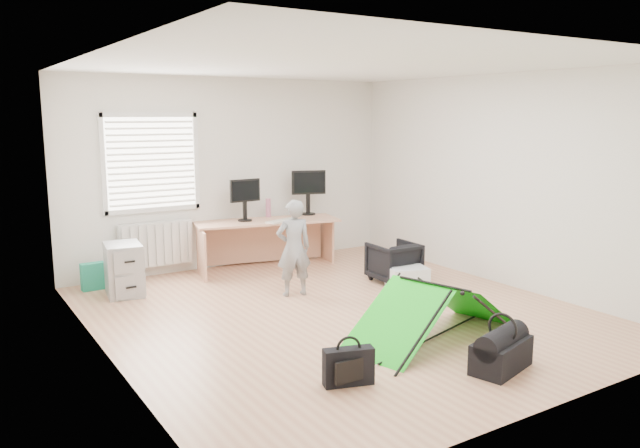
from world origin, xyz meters
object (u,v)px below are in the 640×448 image
filing_cabinet (124,269)px  duffel_bag (501,355)px  person (294,248)px  laptop_bag (348,367)px  monitor_left (245,206)px  storage_crate (408,278)px  thermos (268,208)px  kite (433,312)px  desk (267,244)px  office_chair (394,262)px  monitor_right (308,198)px

filing_cabinet → duffel_bag: (2.13, -4.06, -0.19)m
filing_cabinet → person: size_ratio=0.54×
laptop_bag → monitor_left: bearing=93.6°
person → storage_crate: (1.38, -0.51, -0.46)m
laptop_bag → duffel_bag: laptop_bag is taller
person → laptop_bag: 2.66m
thermos → laptop_bag: (-1.44, -4.12, -0.68)m
kite → thermos: bearing=72.0°
monitor_left → laptop_bag: (-1.00, -3.99, -0.76)m
laptop_bag → storage_crate: bearing=58.2°
thermos → person: person is taller
desk → office_chair: bearing=-43.9°
person → kite: (0.40, -2.04, -0.31)m
monitor_right → desk: bearing=-152.0°
filing_cabinet → monitor_left: bearing=20.1°
monitor_left → kite: 3.64m
monitor_right → monitor_left: bearing=-160.6°
storage_crate → duffel_bag: size_ratio=0.79×
filing_cabinet → person: bearing=-25.0°
monitor_left → thermos: size_ratio=1.67×
filing_cabinet → laptop_bag: bearing=-68.9°
person → monitor_right: bearing=-114.1°
desk → kite: size_ratio=1.13×
filing_cabinet → storage_crate: bearing=-19.7°
kite → monitor_right: bearing=62.4°
desk → duffel_bag: desk is taller
filing_cabinet → duffel_bag: size_ratio=1.05×
thermos → storage_crate: bearing=-68.7°
monitor_left → office_chair: 2.25m
monitor_right → office_chair: monitor_right is taller
desk → person: bearing=-92.8°
filing_cabinet → thermos: bearing=21.0°
monitor_left → duffel_bag: bearing=-89.5°
filing_cabinet → duffel_bag: 4.58m
desk → laptop_bag: 4.09m
monitor_left → person: person is taller
desk → thermos: 0.57m
office_chair → desk: bearing=-53.6°
desk → office_chair: desk is taller
monitor_right → kite: bearing=-82.8°
office_chair → thermos: bearing=-61.2°
monitor_right → thermos: size_ratio=1.87×
person → storage_crate: person is taller
desk → filing_cabinet: bearing=-160.3°
kite → laptop_bag: (-1.31, -0.42, -0.12)m
desk → person: (-0.38, -1.41, 0.24)m
storage_crate → laptop_bag: 3.01m
office_chair → person: (-1.43, 0.16, 0.33)m
kite → storage_crate: 1.83m
monitor_left → thermos: 0.47m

